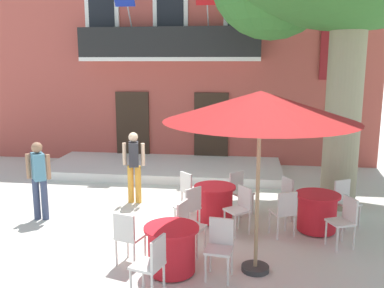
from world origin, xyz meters
name	(u,v)px	position (x,y,z in m)	size (l,w,h in m)	color
ground_plane	(164,217)	(0.00, 0.00, 0.00)	(120.00, 120.00, 0.00)	beige
building_facade	(181,48)	(-0.73, 6.99, 3.75)	(13.00, 5.09, 7.50)	#B24C42
entrance_step_platform	(164,168)	(-0.73, 3.65, 0.12)	(6.93, 2.71, 0.25)	silver
cafe_table_near_tree	(172,249)	(0.59, -2.38, 0.39)	(0.86, 0.86, 0.76)	red
cafe_chair_near_tree_0	(128,235)	(-0.15, -2.24, 0.53)	(0.50, 0.50, 0.91)	silver
cafe_chair_near_tree_1	(152,262)	(0.45, -3.12, 0.53)	(0.50, 0.50, 0.91)	silver
cafe_chair_near_tree_2	(220,244)	(1.34, -2.39, 0.53)	(0.45, 0.45, 0.91)	silver
cafe_chair_near_tree_3	(188,224)	(0.75, -1.64, 0.53)	(0.50, 0.50, 0.91)	silver
cafe_table_middle	(215,203)	(1.09, -0.12, 0.39)	(0.86, 0.86, 0.76)	red
cafe_chair_middle_0	(190,206)	(0.65, -0.73, 0.53)	(0.56, 0.56, 0.91)	silver
cafe_chair_middle_1	(240,207)	(1.62, -0.65, 0.53)	(0.56, 0.56, 0.91)	silver
cafe_chair_middle_2	(240,190)	(1.58, 0.45, 0.53)	(0.57, 0.57, 0.91)	silver
cafe_chair_middle_3	(190,189)	(0.50, 0.36, 0.53)	(0.57, 0.57, 0.91)	silver
cafe_table_front	(317,212)	(3.10, -0.38, 0.39)	(0.86, 0.86, 0.76)	red
cafe_chair_front_0	(284,210)	(2.44, -0.75, 0.53)	(0.53, 0.53, 0.91)	silver
cafe_chair_front_1	(345,219)	(3.47, -1.04, 0.53)	(0.53, 0.53, 0.91)	silver
cafe_chair_front_2	(345,199)	(3.72, 0.06, 0.53)	(0.55, 0.55, 0.91)	silver
cafe_chair_front_3	(291,195)	(2.67, 0.23, 0.53)	(0.55, 0.55, 0.91)	silver
cafe_umbrella	(260,107)	(1.90, -2.15, 2.61)	(2.90, 2.90, 2.85)	#997A56
pedestrian_near_entrance	(39,176)	(-2.54, -0.48, 0.93)	(0.53, 0.40, 1.65)	#384260
pedestrian_mid_plaza	(134,163)	(-0.87, 0.83, 0.95)	(0.53, 0.39, 1.68)	gold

